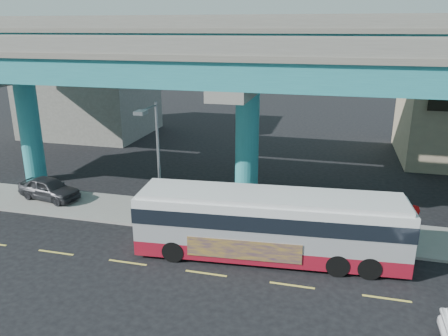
% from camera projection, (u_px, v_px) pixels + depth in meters
% --- Properties ---
extents(ground, '(120.00, 120.00, 0.00)m').
position_uv_depth(ground, '(208.00, 270.00, 20.66)').
color(ground, black).
rests_on(ground, ground).
extents(sidewalk, '(70.00, 4.00, 0.15)m').
position_uv_depth(sidewalk, '(234.00, 221.00, 25.70)').
color(sidewalk, gray).
rests_on(sidewalk, ground).
extents(lane_markings, '(58.00, 0.12, 0.01)m').
position_uv_depth(lane_markings, '(206.00, 273.00, 20.38)').
color(lane_markings, '#D8C64C').
rests_on(lane_markings, ground).
extents(viaduct, '(52.00, 12.40, 11.70)m').
position_uv_depth(viaduct, '(249.00, 59.00, 26.24)').
color(viaduct, '#217680').
rests_on(viaduct, ground).
extents(building_concrete, '(12.00, 10.00, 9.00)m').
position_uv_depth(building_concrete, '(90.00, 91.00, 46.12)').
color(building_concrete, gray).
rests_on(building_concrete, ground).
extents(transit_bus, '(13.29, 3.87, 3.37)m').
position_uv_depth(transit_bus, '(270.00, 223.00, 21.34)').
color(transit_bus, maroon).
rests_on(transit_bus, ground).
extents(parked_car, '(3.29, 4.92, 1.46)m').
position_uv_depth(parked_car, '(49.00, 188.00, 28.65)').
color(parked_car, '#2F2F34').
rests_on(parked_car, sidewalk).
extents(street_lamp, '(0.50, 2.34, 7.07)m').
position_uv_depth(street_lamp, '(154.00, 148.00, 23.31)').
color(street_lamp, gray).
rests_on(street_lamp, sidewalk).
extents(stop_sign, '(0.69, 0.33, 2.48)m').
position_uv_depth(stop_sign, '(412.00, 218.00, 21.70)').
color(stop_sign, gray).
rests_on(stop_sign, sidewalk).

